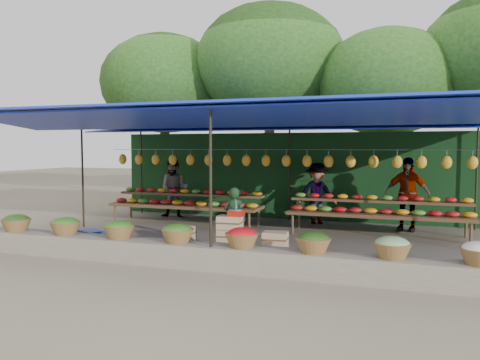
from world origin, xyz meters
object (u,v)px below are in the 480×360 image
(vendor_seated, at_px, (234,219))
(blue_crate_front, at_px, (32,241))
(crate_counter, at_px, (228,239))
(weighing_scale, at_px, (236,212))
(blue_crate_back, at_px, (92,238))

(vendor_seated, bearing_deg, blue_crate_front, 20.82)
(crate_counter, distance_m, blue_crate_front, 4.07)
(crate_counter, relative_size, weighing_scale, 7.47)
(crate_counter, distance_m, blue_crate_back, 3.09)
(crate_counter, distance_m, weighing_scale, 0.56)
(crate_counter, height_order, blue_crate_back, crate_counter)
(blue_crate_front, height_order, blue_crate_back, blue_crate_front)
(weighing_scale, xyz_separation_m, blue_crate_back, (-3.24, -0.06, -0.69))
(blue_crate_front, bearing_deg, crate_counter, 19.75)
(crate_counter, xyz_separation_m, blue_crate_back, (-3.08, -0.06, -0.15))
(weighing_scale, bearing_deg, crate_counter, 180.00)
(vendor_seated, height_order, blue_crate_front, vendor_seated)
(crate_counter, relative_size, vendor_seated, 1.85)
(blue_crate_front, bearing_deg, blue_crate_back, 47.78)
(crate_counter, bearing_deg, blue_crate_back, -178.95)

